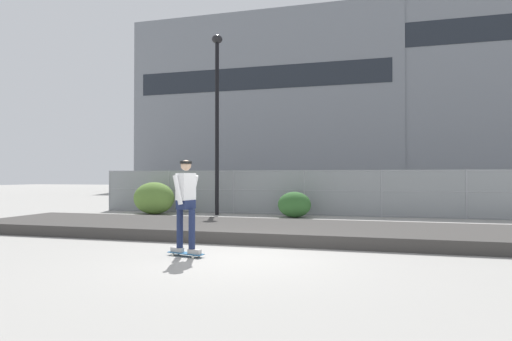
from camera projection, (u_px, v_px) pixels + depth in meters
The scene contains 11 objects.
ground_plane at pixel (236, 257), 8.28m from camera, with size 120.00×120.00×0.00m, color gray.
gravel_berm at pixel (271, 230), 11.26m from camera, with size 17.06×3.43×0.30m, color #3D3A38.
skateboard at pixel (186, 253), 8.38m from camera, with size 0.82×0.40×0.07m.
skater at pixel (186, 200), 8.40m from camera, with size 0.72×0.62×1.86m.
chain_fence at pixel (304, 192), 17.20m from camera, with size 18.30×0.06×1.85m.
street_lamp at pixel (217, 104), 17.34m from camera, with size 0.44×0.44×7.46m.
parked_car_near at pixel (255, 192), 20.32m from camera, with size 4.53×2.21×1.66m.
parked_car_mid at pixel (404, 194), 18.31m from camera, with size 4.50×2.15×1.66m.
library_building at pixel (274, 111), 53.42m from camera, with size 30.46×15.72×19.90m.
shrub_left at pixel (154, 198), 17.64m from camera, with size 1.74×1.43×1.35m.
shrub_center at pixel (294, 205), 16.24m from camera, with size 1.29×1.05×1.00m.
Camera 1 is at (2.53, -7.91, 1.61)m, focal length 29.45 mm.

